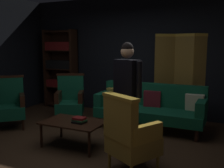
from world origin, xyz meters
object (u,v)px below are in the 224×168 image
at_px(armchair_wing_left, 10,104).
at_px(armchair_wing_right, 70,100).
at_px(armchair_gilt_accent, 130,135).
at_px(standing_figure, 127,87).
at_px(coffee_table, 74,124).
at_px(bookshelf, 61,67).
at_px(book_black_cloth, 79,122).
at_px(velvet_couch, 151,106).
at_px(book_green_cloth, 79,120).
at_px(folding_screen, 193,76).
at_px(book_red_leather, 79,118).

xyz_separation_m(armchair_wing_left, armchair_wing_right, (0.89, 0.84, 0.00)).
distance_m(armchair_gilt_accent, standing_figure, 0.87).
bearing_deg(armchair_gilt_accent, coffee_table, 160.54).
xyz_separation_m(bookshelf, standing_figure, (2.68, -1.98, -0.06)).
bearing_deg(coffee_table, book_black_cloth, -6.95).
distance_m(velvet_couch, book_green_cloth, 1.66).
height_order(armchair_wing_left, standing_figure, standing_figure).
relative_size(folding_screen, book_black_cloth, 9.59).
bearing_deg(armchair_gilt_accent, standing_figure, 115.14).
bearing_deg(coffee_table, folding_screen, 57.02).
bearing_deg(folding_screen, bookshelf, -177.20).
bearing_deg(armchair_gilt_accent, book_red_leather, 159.14).
relative_size(book_green_cloth, book_red_leather, 1.16).
height_order(folding_screen, armchair_wing_left, folding_screen).
bearing_deg(folding_screen, velvet_couch, -126.45).
bearing_deg(book_green_cloth, book_black_cloth, 165.96).
xyz_separation_m(folding_screen, velvet_couch, (-0.67, -0.90, -0.53)).
relative_size(armchair_gilt_accent, book_red_leather, 5.44).
distance_m(book_black_cloth, book_green_cloth, 0.03).
bearing_deg(coffee_table, bookshelf, 129.73).
bearing_deg(armchair_wing_left, bookshelf, 93.38).
bearing_deg(book_black_cloth, armchair_gilt_accent, -20.86).
relative_size(coffee_table, book_black_cloth, 5.05).
relative_size(bookshelf, coffee_table, 2.05).
height_order(folding_screen, book_green_cloth, folding_screen).
relative_size(folding_screen, velvet_couch, 0.90).
height_order(book_black_cloth, book_green_cloth, book_green_cloth).
xyz_separation_m(armchair_wing_right, book_black_cloth, (0.95, -1.15, -0.06)).
xyz_separation_m(velvet_couch, armchair_wing_right, (-1.70, -0.33, 0.04)).
height_order(bookshelf, standing_figure, bookshelf).
xyz_separation_m(standing_figure, book_black_cloth, (-0.73, -0.24, -0.59)).
distance_m(folding_screen, book_red_leather, 2.81).
bearing_deg(bookshelf, armchair_wing_right, -46.83).
xyz_separation_m(book_black_cloth, book_red_leather, (0.00, 0.00, 0.06)).
relative_size(velvet_couch, standing_figure, 1.25).
bearing_deg(folding_screen, armchair_wing_right, -152.44).
distance_m(armchair_gilt_accent, armchair_wing_right, 2.50).
xyz_separation_m(armchair_wing_left, standing_figure, (2.57, -0.08, 0.54)).
relative_size(folding_screen, armchair_wing_right, 1.83).
relative_size(bookshelf, standing_figure, 1.20).
height_order(bookshelf, velvet_couch, bookshelf).
bearing_deg(armchair_wing_right, book_black_cloth, -50.39).
xyz_separation_m(folding_screen, coffee_table, (-1.54, -2.37, -0.61)).
distance_m(velvet_couch, coffee_table, 1.70).
relative_size(coffee_table, armchair_gilt_accent, 0.96).
bearing_deg(armchair_wing_left, standing_figure, -1.74).
distance_m(standing_figure, book_green_cloth, 0.95).
height_order(armchair_gilt_accent, book_red_leather, armchair_gilt_accent).
bearing_deg(velvet_couch, book_green_cloth, -116.78).
bearing_deg(book_red_leather, book_green_cloth, -90.00).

